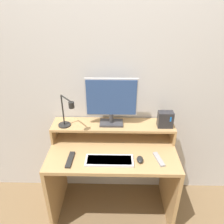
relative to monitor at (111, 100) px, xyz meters
name	(u,v)px	position (x,y,z in m)	size (l,w,h in m)	color
wall_back	(113,79)	(0.01, 0.15, 0.14)	(6.00, 0.05, 2.50)	silver
desk	(113,169)	(0.01, -0.17, -0.61)	(1.09, 0.58, 0.73)	tan
monitor_shelf	(113,126)	(0.01, 0.00, -0.26)	(1.09, 0.23, 0.15)	tan
monitor	(111,100)	(0.00, 0.00, 0.00)	(0.45, 0.13, 0.43)	#38383D
desk_lamp	(66,115)	(-0.38, -0.08, -0.10)	(0.18, 0.21, 0.30)	black
router_dock	(165,119)	(0.47, -0.04, -0.16)	(0.13, 0.08, 0.14)	#28282D
keyboard	(109,160)	(-0.01, -0.33, -0.38)	(0.39, 0.14, 0.02)	silver
mouse	(140,159)	(0.24, -0.32, -0.37)	(0.05, 0.08, 0.03)	black
remote_control	(70,160)	(-0.33, -0.32, -0.38)	(0.05, 0.19, 0.02)	black
remote_secondary	(159,159)	(0.39, -0.30, -0.38)	(0.08, 0.17, 0.02)	#99999E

